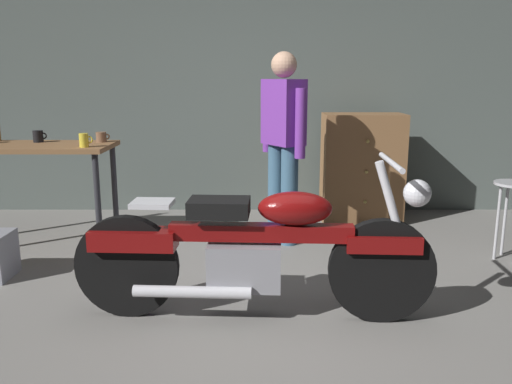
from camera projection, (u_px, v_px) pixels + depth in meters
ground_plane at (258, 320)px, 3.23m from camera, size 12.00×12.00×0.00m
back_wall at (257, 68)px, 5.63m from camera, size 8.00×0.12×3.10m
workbench at (34, 158)px, 4.46m from camera, size 1.30×0.64×0.90m
motorcycle at (254, 248)px, 3.16m from camera, size 2.19×0.60×1.00m
person_standing at (282, 139)px, 4.58m from camera, size 0.39×0.49×1.67m
shop_stool at (512, 200)px, 4.20m from camera, size 0.32×0.32×0.64m
wooden_dresser at (360, 168)px, 5.36m from camera, size 0.80×0.47×1.10m
mug_black_matte at (37, 136)px, 4.58m from camera, size 0.12×0.09×0.10m
mug_brown_stoneware at (100, 137)px, 4.59m from camera, size 0.12×0.09×0.09m
mug_yellow_tall at (83, 140)px, 4.25m from camera, size 0.11×0.07×0.11m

